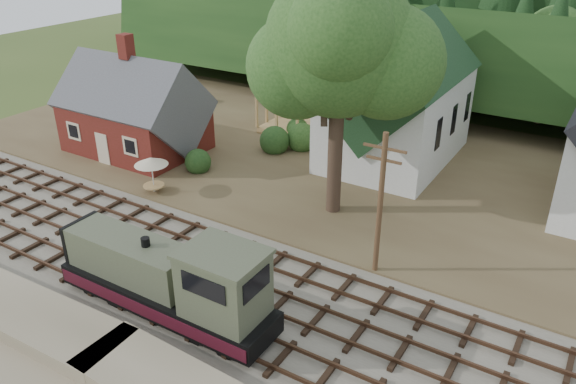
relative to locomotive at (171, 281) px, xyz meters
The scene contains 15 objects.
ground 3.63m from the locomotive, 96.26° to the left, with size 140.00×140.00×0.00m, color #384C1E.
railroad_bed 3.59m from the locomotive, 96.26° to the left, with size 64.00×11.00×0.16m, color #726B5B.
village_flat 21.09m from the locomotive, 90.90° to the left, with size 64.00×26.00×0.30m, color brown.
hillside 45.05m from the locomotive, 90.42° to the left, with size 70.00×28.00×8.00m, color #1E3F19.
ridge 61.04m from the locomotive, 90.31° to the left, with size 80.00×20.00×12.00m, color black.
depot 21.54m from the locomotive, 139.39° to the left, with size 10.80×7.41×9.00m.
church 22.96m from the locomotive, 85.79° to the left, with size 8.40×15.17×13.00m.
timber_frame 25.82m from the locomotive, 104.21° to the left, with size 8.20×6.20×6.99m.
lattice_tower 32.64m from the locomotive, 101.54° to the left, with size 3.20×3.20×12.12m.
big_tree 15.55m from the locomotive, 82.00° to the left, with size 10.90×8.40×14.70m.
telegraph_pole_near 10.80m from the locomotive, 50.88° to the left, with size 2.20×0.28×8.00m.
locomotive is the anchor object (origin of this frame).
car_blue 20.22m from the locomotive, 129.08° to the left, with size 1.28×3.19×1.09m, color #526CB0.
car_green 25.76m from the locomotive, 140.77° to the left, with size 1.34×3.85×1.27m, color #88AD77.
patio_set 13.29m from the locomotive, 137.65° to the left, with size 2.23×2.23×2.49m.
Camera 1 is at (16.05, -18.28, 17.21)m, focal length 35.00 mm.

